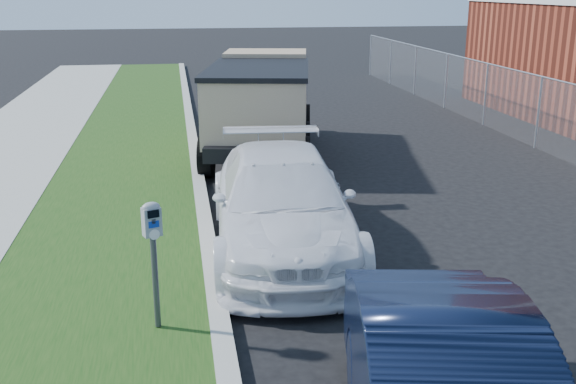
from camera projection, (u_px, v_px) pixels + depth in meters
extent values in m
plane|color=black|center=(396.00, 274.00, 9.62)|extent=(120.00, 120.00, 0.00)
cube|color=gray|center=(206.00, 232.00, 11.07)|extent=(0.25, 50.00, 0.15)
cube|color=#163C10|center=(106.00, 238.00, 10.82)|extent=(3.00, 50.00, 0.13)
plane|color=slate|center=(538.00, 113.00, 16.91)|extent=(0.00, 30.00, 30.00)
cylinder|color=#99A0A7|center=(542.00, 77.00, 16.64)|extent=(0.04, 30.00, 0.04)
cylinder|color=#99A0A7|center=(538.00, 113.00, 16.91)|extent=(0.06, 0.06, 1.80)
cylinder|color=#99A0A7|center=(486.00, 95.00, 19.74)|extent=(0.06, 0.06, 1.80)
cylinder|color=#99A0A7|center=(446.00, 81.00, 22.56)|extent=(0.06, 0.06, 1.80)
cylinder|color=#99A0A7|center=(415.00, 70.00, 25.39)|extent=(0.06, 0.06, 1.80)
cylinder|color=#99A0A7|center=(391.00, 62.00, 28.22)|extent=(0.06, 0.06, 1.80)
cylinder|color=#99A0A7|center=(371.00, 55.00, 31.05)|extent=(0.06, 0.06, 1.80)
cylinder|color=#3F4247|center=(156.00, 282.00, 7.70)|extent=(0.09, 0.09, 1.10)
cube|color=gray|center=(152.00, 222.00, 7.49)|extent=(0.23, 0.19, 0.33)
ellipsoid|color=gray|center=(151.00, 208.00, 7.44)|extent=(0.24, 0.20, 0.13)
cube|color=black|center=(153.00, 214.00, 7.39)|extent=(0.13, 0.06, 0.09)
cube|color=#0D2F96|center=(154.00, 224.00, 7.43)|extent=(0.12, 0.05, 0.08)
cylinder|color=silver|center=(155.00, 235.00, 7.47)|extent=(0.12, 0.05, 0.12)
cube|color=#3F4247|center=(154.00, 222.00, 7.42)|extent=(0.04, 0.02, 0.06)
imported|color=white|center=(281.00, 203.00, 10.37)|extent=(2.46, 5.30, 1.50)
cube|color=black|center=(261.00, 128.00, 16.30)|extent=(3.08, 6.05, 0.32)
cube|color=tan|center=(266.00, 85.00, 18.06)|extent=(2.40, 2.01, 1.80)
cube|color=black|center=(266.00, 72.00, 17.96)|extent=(2.43, 2.03, 0.54)
cube|color=tan|center=(259.00, 102.00, 15.39)|extent=(2.86, 4.14, 1.44)
cube|color=black|center=(258.00, 69.00, 15.17)|extent=(2.97, 4.24, 0.11)
cube|color=black|center=(268.00, 110.00, 19.12)|extent=(2.15, 0.56, 0.27)
cylinder|color=black|center=(228.00, 120.00, 18.29)|extent=(0.46, 0.94, 0.90)
cylinder|color=black|center=(304.00, 121.00, 18.23)|extent=(0.46, 0.94, 0.90)
cylinder|color=black|center=(216.00, 140.00, 15.96)|extent=(0.46, 0.94, 0.90)
cylinder|color=black|center=(304.00, 141.00, 15.90)|extent=(0.46, 0.94, 0.90)
cylinder|color=black|center=(206.00, 157.00, 14.41)|extent=(0.46, 0.94, 0.90)
cylinder|color=black|center=(303.00, 157.00, 14.35)|extent=(0.46, 0.94, 0.90)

